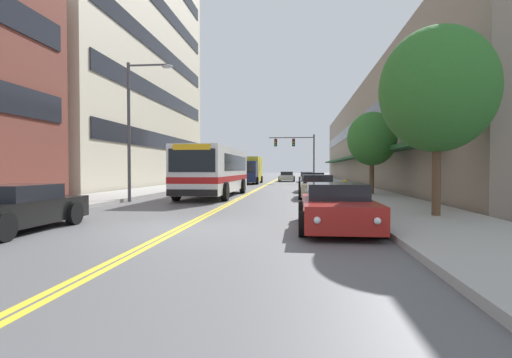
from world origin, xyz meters
TOP-DOWN VIEW (x-y plane):
  - ground_plane at (0.00, 37.00)m, footprint 240.00×240.00m
  - sidewalk_left at (-7.45, 37.00)m, footprint 3.90×106.00m
  - sidewalk_right at (7.45, 37.00)m, footprint 3.90×106.00m
  - centre_line at (0.00, 37.00)m, footprint 0.34×106.00m
  - office_tower_left at (-15.64, 26.29)m, footprint 12.08×29.38m
  - storefront_row_right at (13.63, 37.00)m, footprint 9.10×68.00m
  - city_bus at (-1.77, 13.14)m, footprint 2.91×10.77m
  - car_black_parked_left_near at (-4.32, -1.08)m, footprint 2.02×4.82m
  - car_dark_grey_parked_left_mid at (-4.28, 32.03)m, footprint 2.04×4.79m
  - car_charcoal_parked_left_far at (-4.37, 24.65)m, footprint 2.18×4.88m
  - car_red_parked_right_foreground at (4.39, 0.40)m, footprint 2.14×4.89m
  - car_white_parked_right_mid at (4.40, 40.28)m, footprint 2.01×4.54m
  - car_beige_parked_right_far at (4.41, 12.12)m, footprint 2.16×4.27m
  - car_navy_parked_right_end at (4.38, 18.70)m, footprint 2.09×4.28m
  - car_silver_moving_lead at (1.84, 41.94)m, footprint 2.10×4.70m
  - box_truck at (-2.25, 33.85)m, footprint 2.71×7.12m
  - traffic_signal_mast at (3.26, 37.53)m, footprint 5.51×0.38m
  - street_lamp_left_near at (-4.94, 8.60)m, footprint 2.40×0.28m
  - street_tree_right_near at (7.79, 2.50)m, footprint 3.68×3.68m
  - street_tree_right_mid at (7.75, 13.75)m, footprint 2.95×2.95m
  - fire_hydrant at (5.95, 11.85)m, footprint 0.34×0.26m

SIDE VIEW (x-z plane):
  - ground_plane at x=0.00m, z-range 0.00..0.00m
  - centre_line at x=0.00m, z-range 0.00..0.01m
  - sidewalk_left at x=-7.45m, z-range 0.00..0.17m
  - sidewalk_right at x=7.45m, z-range 0.00..0.17m
  - car_dark_grey_parked_left_mid at x=-4.28m, z-range -0.03..1.16m
  - car_charcoal_parked_left_far at x=-4.37m, z-range -0.02..1.15m
  - car_white_parked_right_mid at x=4.40m, z-range -0.05..1.22m
  - car_red_parked_right_foreground at x=4.39m, z-range -0.03..1.24m
  - car_black_parked_left_near at x=-4.32m, z-range -0.03..1.23m
  - car_silver_moving_lead at x=1.84m, z-range -0.03..1.26m
  - fire_hydrant at x=5.95m, z-range 0.16..1.08m
  - car_beige_parked_right_far at x=4.41m, z-range -0.05..1.29m
  - car_navy_parked_right_end at x=4.38m, z-range -0.05..1.34m
  - box_truck at x=-2.25m, z-range 0.04..3.08m
  - city_bus at x=-1.77m, z-range 0.20..3.11m
  - street_tree_right_mid at x=7.75m, z-range 1.01..5.98m
  - traffic_signal_mast at x=3.26m, z-range 1.23..7.04m
  - street_tree_right_near at x=7.79m, z-range 1.19..7.30m
  - street_lamp_left_near at x=-4.94m, z-range 0.74..7.83m
  - storefront_row_right at x=13.63m, z-range 0.00..10.29m
  - office_tower_left at x=-15.64m, z-range 0.00..25.74m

